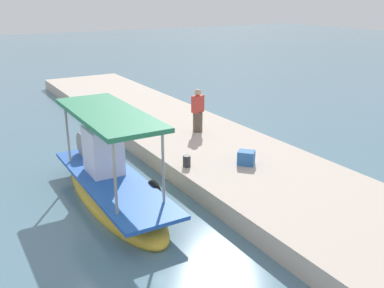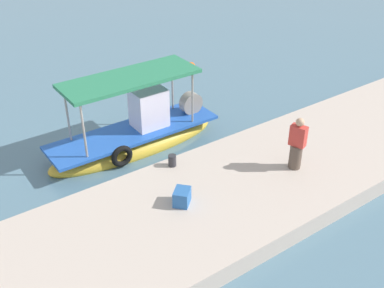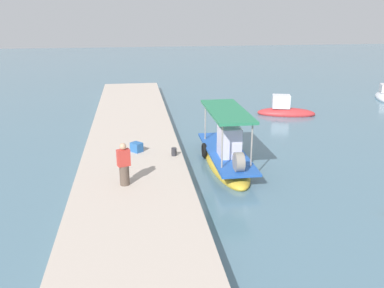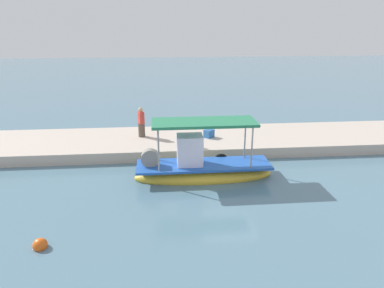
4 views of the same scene
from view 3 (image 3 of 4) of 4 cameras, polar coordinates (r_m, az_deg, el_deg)
ground_plane at (r=20.16m, az=4.14°, el=-1.72°), size 120.00×120.00×0.00m
dock_quay at (r=19.63m, az=-8.27°, el=-1.56°), size 36.00×4.54×0.57m
main_fishing_boat at (r=18.87m, az=4.77°, el=-1.67°), size 6.16×1.76×2.97m
fisherman_near_bollard at (r=15.51m, az=-9.46°, el=-3.06°), size 0.46×0.53×1.66m
mooring_bollard at (r=18.53m, az=-2.52°, el=-1.09°), size 0.24×0.24×0.36m
cargo_crate at (r=19.17m, az=-7.74°, el=-0.44°), size 0.64×0.63×0.44m
moored_boat_mid at (r=28.61m, az=12.88°, el=4.50°), size 2.35×4.10×1.61m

